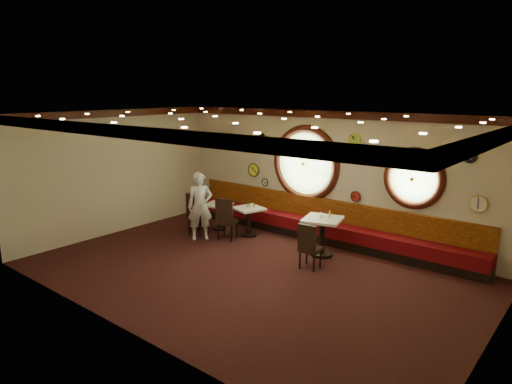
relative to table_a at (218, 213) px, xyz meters
The scene contains 43 objects.
floor 3.16m from the table_a, 34.71° to the right, with size 9.00×6.00×0.00m, color black.
ceiling 4.17m from the table_a, 34.71° to the right, with size 9.00×6.00×0.02m, color gold.
wall_back 3.07m from the table_a, 25.39° to the left, with size 9.00×0.02×3.20m, color beige.
wall_front 5.55m from the table_a, 61.73° to the right, with size 9.00×0.02×3.20m, color beige.
wall_left 2.87m from the table_a, 137.31° to the right, with size 0.02×6.00×3.20m, color beige.
wall_right 7.38m from the table_a, 14.13° to the right, with size 0.02×6.00×3.20m, color beige.
molding_back 3.88m from the table_a, 24.47° to the left, with size 9.00×0.10×0.18m, color #341109.
molding_front 6.01m from the table_a, 61.48° to the right, with size 9.00×0.10×0.18m, color #341109.
molding_left 3.71m from the table_a, 136.56° to the right, with size 0.10×6.00×0.18m, color #341109.
molding_right 7.72m from the table_a, 14.23° to the right, with size 0.10×6.00×0.18m, color #341109.
banquette_base 2.76m from the table_a, 20.08° to the left, with size 8.00×0.55×0.20m, color black.
banquette_seat 2.74m from the table_a, 20.08° to the left, with size 8.00×0.55×0.30m, color #59070E.
banquette_back 2.84m from the table_a, 24.29° to the left, with size 8.00×0.10×0.55m, color #641107.
porthole_left_glass 2.71m from the table_a, 31.66° to the left, with size 1.66×1.66×0.02m, color #97C274.
porthole_left_frame 2.70m from the table_a, 31.34° to the left, with size 1.98×1.98×0.18m, color #341109.
porthole_left_ring 2.69m from the table_a, 30.70° to the left, with size 1.61×1.61×0.03m, color yellow.
porthole_right_glass 5.11m from the table_a, 14.29° to the left, with size 1.10×1.10×0.02m, color #97C274.
porthole_right_frame 5.10m from the table_a, 14.12° to the left, with size 1.38×1.38×0.18m, color #341109.
porthole_right_ring 5.09m from the table_a, 13.78° to the left, with size 1.09×1.09×0.03m, color yellow.
wall_clock_0 4.10m from the table_a, 19.56° to the left, with size 0.30×0.30×0.03m, color #9CC03C.
wall_clock_1 3.70m from the table_a, 19.03° to the left, with size 0.24×0.24×0.03m, color red.
wall_clock_2 2.33m from the table_a, 118.09° to the left, with size 0.26×0.26×0.03m, color #91CC28.
wall_clock_3 6.31m from the table_a, 10.91° to the left, with size 0.34×0.34×0.03m, color white.
wall_clock_4 6.30m from the table_a, 11.36° to the left, with size 0.28×0.28×0.03m, color black.
wall_clock_5 2.39m from the table_a, 64.20° to the left, with size 0.24×0.24×0.03m, color black.
wall_clock_6 1.55m from the table_a, 60.40° to the left, with size 0.20×0.20×0.03m, color silver.
wall_clock_7 1.60m from the table_a, 77.10° to the left, with size 0.36×0.36×0.03m, color #F4F236.
table_a is the anchor object (origin of this frame).
table_b 1.00m from the table_a, ahead, with size 0.85×0.85×0.75m.
table_c 3.21m from the table_a, ahead, with size 0.98×0.98×0.88m.
chair_a 0.73m from the table_a, 98.60° to the right, with size 0.51×0.51×0.68m.
chair_b 0.98m from the table_a, 34.86° to the right, with size 0.58×0.58×0.67m.
chair_c 3.53m from the table_a, 14.11° to the right, with size 0.46×0.46×0.61m.
condiment_a_salt 0.32m from the table_a, behind, with size 0.04×0.04×0.11m, color silver.
condiment_b_salt 1.04m from the table_a, ahead, with size 0.04×0.04×0.10m, color #BCBCC1.
condiment_c_salt 3.20m from the table_a, ahead, with size 0.04×0.04×0.11m, color silver.
condiment_a_pepper 0.31m from the table_a, 142.20° to the left, with size 0.04×0.04×0.10m, color #BABABF.
condiment_b_pepper 1.04m from the table_a, ahead, with size 0.03×0.03×0.09m, color silver.
condiment_c_pepper 3.27m from the table_a, ahead, with size 0.04×0.04×0.10m, color #BCBBC0.
condiment_a_bottle 0.37m from the table_a, 30.95° to the left, with size 0.05×0.05×0.16m, color gold.
condiment_b_bottle 1.17m from the table_a, ahead, with size 0.05×0.05×0.15m, color yellow.
condiment_c_bottle 3.35m from the table_a, ahead, with size 0.05×0.05×0.17m, color yellow.
waiter 0.98m from the table_a, 76.32° to the right, with size 0.62×0.41×1.70m, color silver.
Camera 1 is at (5.68, -6.77, 3.68)m, focal length 32.00 mm.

